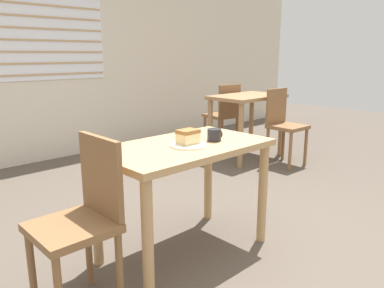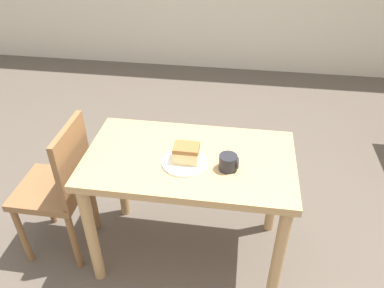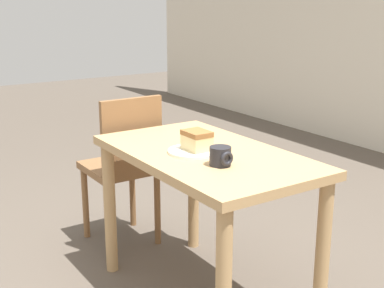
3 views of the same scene
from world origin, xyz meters
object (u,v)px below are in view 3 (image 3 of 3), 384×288
(dining_table_near, at_px, (206,177))
(coffee_mug, at_px, (221,156))
(plate, at_px, (194,151))
(cake_slice, at_px, (197,140))
(chair_near_window, at_px, (124,164))

(dining_table_near, bearing_deg, coffee_mug, -18.41)
(plate, height_order, cake_slice, cake_slice)
(cake_slice, distance_m, coffee_mug, 0.21)
(chair_near_window, relative_size, cake_slice, 7.03)
(chair_near_window, bearing_deg, dining_table_near, 94.24)
(cake_slice, bearing_deg, plate, -122.32)
(chair_near_window, height_order, plate, chair_near_window)
(cake_slice, bearing_deg, dining_table_near, 80.42)
(dining_table_near, relative_size, chair_near_window, 1.22)
(dining_table_near, distance_m, coffee_mug, 0.26)
(plate, xyz_separation_m, cake_slice, (0.01, 0.01, 0.05))
(dining_table_near, xyz_separation_m, plate, (-0.01, -0.05, 0.12))
(coffee_mug, bearing_deg, cake_slice, 173.52)
(chair_near_window, distance_m, coffee_mug, 0.95)
(dining_table_near, xyz_separation_m, cake_slice, (-0.01, -0.04, 0.17))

